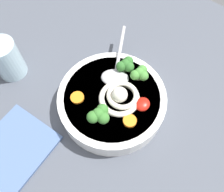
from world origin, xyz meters
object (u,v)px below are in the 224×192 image
soup_bowl (112,101)px  folded_napkin (12,151)px  soup_spoon (116,73)px  drinking_glass (7,59)px  noodle_pile (120,97)px

soup_bowl → folded_napkin: soup_bowl is taller
soup_spoon → folded_napkin: soup_spoon is taller
soup_bowl → drinking_glass: bearing=106.5°
soup_spoon → folded_napkin: size_ratio=1.02×
noodle_pile → soup_spoon: 6.23cm
noodle_pile → drinking_glass: size_ratio=0.98×
noodle_pile → folded_napkin: 24.96cm
soup_bowl → soup_spoon: 6.30cm
drinking_glass → folded_napkin: bearing=-131.4°
drinking_glass → folded_napkin: size_ratio=0.58×
folded_napkin → soup_spoon: bearing=-15.4°
soup_spoon → drinking_glass: 25.53cm
soup_bowl → drinking_glass: drinking_glass is taller
noodle_pile → soup_spoon: size_ratio=0.56×
soup_spoon → drinking_glass: (-12.17, 22.42, -0.94)cm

